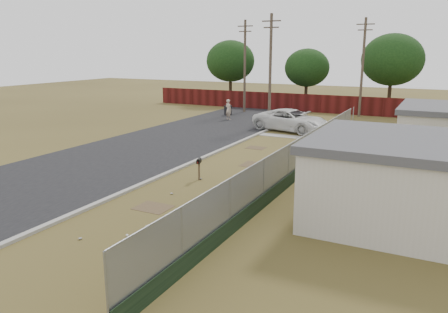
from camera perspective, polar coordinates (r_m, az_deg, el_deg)
The scene contains 12 objects.
ground at distance 21.40m, azimuth 0.39°, elevation -2.87°, with size 120.00×120.00×0.00m, color brown.
street at distance 31.43m, azimuth -4.09°, elevation 2.50°, with size 15.10×60.00×0.12m.
chainlink_fence at distance 20.99m, azimuth 9.30°, elevation -1.13°, with size 0.10×27.06×2.02m.
privacy_fence at distance 46.23m, azimuth 7.64°, elevation 7.11°, with size 30.00×0.12×1.80m, color #4D1110.
utility_poles at distance 41.10m, azimuth 8.89°, elevation 11.57°, with size 12.60×8.24×9.00m.
horizon_trees at distance 42.76m, azimuth 15.98°, elevation 11.21°, with size 33.32×31.94×7.78m.
fire_hydrant at distance 13.78m, azimuth -8.59°, elevation -10.76°, with size 0.45×0.45×0.92m.
mailbox at distance 20.97m, azimuth -3.29°, elevation -0.82°, with size 0.27×0.47×1.08m.
pickup_truck at distance 34.30m, azimuth 8.80°, elevation 4.70°, with size 2.77×6.01×1.67m, color silver.
pedestrian at distance 39.49m, azimuth 0.58°, elevation 6.16°, with size 0.67×0.44×1.84m, color tan.
trash_bin at distance 42.45m, azimuth 0.52°, elevation 6.07°, with size 0.63×0.69×0.91m.
scattered_litter at distance 18.62m, azimuth -4.67°, elevation -5.35°, with size 2.64×12.20×0.07m.
Camera 1 is at (9.15, -18.36, 6.10)m, focal length 35.00 mm.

